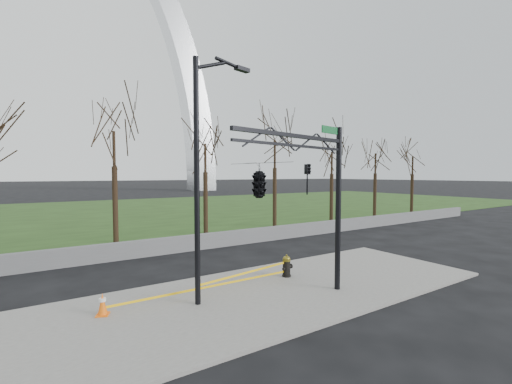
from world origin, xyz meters
TOP-DOWN VIEW (x-y plane):
  - ground at (0.00, 0.00)m, footprint 500.00×500.00m
  - sidewalk at (0.00, 0.00)m, footprint 18.00×6.00m
  - grass_strip at (0.00, 30.00)m, footprint 120.00×40.00m
  - guardrail at (0.00, 8.00)m, footprint 60.00×0.30m
  - gateway_arch at (0.00, 75.00)m, footprint 66.00×6.00m
  - tree_row at (3.26, 12.00)m, footprint 52.52×4.00m
  - fire_hydrant at (1.84, 1.08)m, footprint 0.57×0.37m
  - traffic_cone at (-5.14, 1.05)m, footprint 0.45×0.45m
  - street_light at (-2.18, 0.37)m, footprint 2.36×0.72m
  - traffic_signal_mast at (-0.70, -1.72)m, footprint 5.02×2.54m
  - caution_tape at (-1.14, 0.92)m, footprint 6.97×0.76m

SIDE VIEW (x-z plane):
  - ground at x=0.00m, z-range 0.00..0.00m
  - grass_strip at x=0.00m, z-range 0.00..0.06m
  - sidewalk at x=0.00m, z-range 0.00..0.10m
  - traffic_cone at x=-5.14m, z-range 0.10..0.77m
  - guardrail at x=0.00m, z-range 0.00..0.90m
  - caution_tape at x=-1.14m, z-range 0.23..0.70m
  - fire_hydrant at x=1.84m, z-range 0.06..0.98m
  - tree_row at x=3.26m, z-range 0.00..7.63m
  - traffic_signal_mast at x=-0.70m, z-range 1.15..7.15m
  - street_light at x=-2.18m, z-range 0.59..8.80m
  - gateway_arch at x=0.00m, z-range 0.00..65.00m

